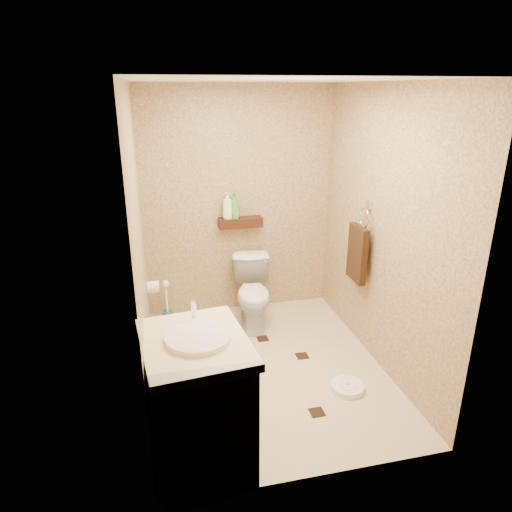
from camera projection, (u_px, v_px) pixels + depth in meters
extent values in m
plane|color=beige|center=(267.00, 367.00, 4.07)|extent=(2.50, 2.50, 0.00)
cube|color=tan|center=(239.00, 204.00, 4.80)|extent=(2.00, 0.04, 2.40)
cube|color=tan|center=(325.00, 309.00, 2.52)|extent=(2.00, 0.04, 2.40)
cube|color=tan|center=(140.00, 249.00, 3.45)|extent=(0.04, 2.50, 2.40)
cube|color=tan|center=(382.00, 232.00, 3.87)|extent=(0.04, 2.50, 2.40)
cube|color=white|center=(270.00, 80.00, 3.24)|extent=(2.00, 2.50, 0.02)
cube|color=#39190F|center=(240.00, 222.00, 4.79)|extent=(0.46, 0.14, 0.10)
cube|color=black|center=(230.00, 392.00, 3.74)|extent=(0.11, 0.11, 0.01)
cube|color=black|center=(302.00, 356.00, 4.25)|extent=(0.11, 0.11, 0.01)
cube|color=black|center=(317.00, 412.00, 3.51)|extent=(0.11, 0.11, 0.01)
cube|color=black|center=(192.00, 348.00, 4.37)|extent=(0.11, 0.11, 0.01)
cube|color=black|center=(346.00, 394.00, 3.72)|extent=(0.11, 0.11, 0.01)
cube|color=black|center=(263.00, 339.00, 4.54)|extent=(0.11, 0.11, 0.01)
imported|color=white|center=(253.00, 293.00, 4.73)|extent=(0.47, 0.73, 0.70)
cube|color=brown|center=(198.00, 407.00, 2.91)|extent=(0.66, 0.77, 0.87)
cube|color=beige|center=(195.00, 344.00, 2.75)|extent=(0.70, 0.82, 0.06)
cylinder|color=white|center=(198.00, 339.00, 2.74)|extent=(0.40, 0.40, 0.06)
cylinder|color=silver|center=(194.00, 310.00, 2.94)|extent=(0.03, 0.03, 0.13)
cylinder|color=white|center=(347.00, 387.00, 3.76)|extent=(0.30, 0.30, 0.05)
cylinder|color=white|center=(347.00, 384.00, 3.75)|extent=(0.17, 0.17, 0.01)
cylinder|color=#186259|center=(168.00, 316.00, 4.86)|extent=(0.11, 0.11, 0.12)
cylinder|color=white|center=(166.00, 298.00, 4.78)|extent=(0.02, 0.02, 0.34)
sphere|color=white|center=(165.00, 284.00, 4.73)|extent=(0.08, 0.08, 0.08)
cube|color=silver|center=(369.00, 204.00, 4.03)|extent=(0.03, 0.06, 0.08)
torus|color=silver|center=(364.00, 218.00, 4.07)|extent=(0.02, 0.19, 0.19)
cube|color=#372010|center=(357.00, 254.00, 4.18)|extent=(0.06, 0.30, 0.52)
cylinder|color=white|center=(153.00, 287.00, 4.26)|extent=(0.11, 0.11, 0.11)
cylinder|color=silver|center=(148.00, 281.00, 4.23)|extent=(0.04, 0.02, 0.02)
imported|color=white|center=(227.00, 206.00, 4.70)|extent=(0.15, 0.15, 0.28)
imported|color=#FCF335|center=(228.00, 211.00, 4.72)|extent=(0.08, 0.08, 0.17)
imported|color=red|center=(234.00, 212.00, 4.74)|extent=(0.14, 0.14, 0.13)
imported|color=green|center=(234.00, 205.00, 4.71)|extent=(0.11, 0.11, 0.27)
imported|color=#EEA74F|center=(235.00, 210.00, 4.73)|extent=(0.09, 0.10, 0.17)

